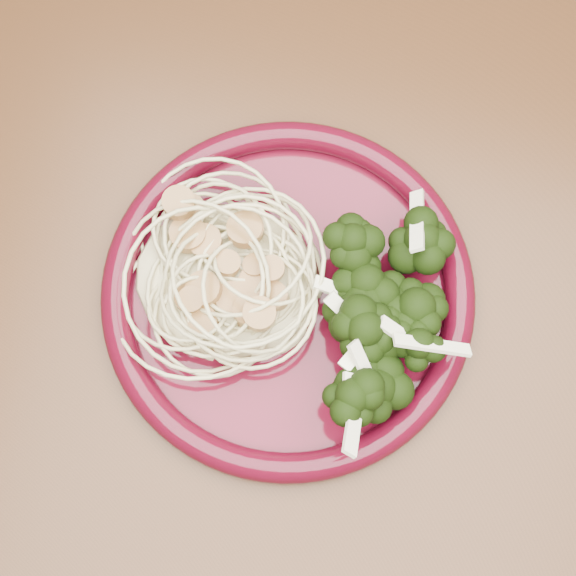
% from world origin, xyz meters
% --- Properties ---
extents(dining_table, '(1.20, 0.80, 0.75)m').
position_xyz_m(dining_table, '(0.00, 0.00, 0.65)').
color(dining_table, '#472814').
rests_on(dining_table, ground).
extents(dinner_plate, '(0.24, 0.24, 0.02)m').
position_xyz_m(dinner_plate, '(0.06, 0.05, 0.76)').
color(dinner_plate, '#470817').
rests_on(dinner_plate, dining_table).
extents(spaghetti_pile, '(0.12, 0.11, 0.03)m').
position_xyz_m(spaghetti_pile, '(0.02, 0.05, 0.77)').
color(spaghetti_pile, beige).
rests_on(spaghetti_pile, dinner_plate).
extents(scallop_cluster, '(0.11, 0.11, 0.04)m').
position_xyz_m(scallop_cluster, '(0.02, 0.05, 0.80)').
color(scallop_cluster, '#AD8045').
rests_on(scallop_cluster, spaghetti_pile).
extents(broccoli_pile, '(0.08, 0.14, 0.05)m').
position_xyz_m(broccoli_pile, '(0.11, 0.05, 0.78)').
color(broccoli_pile, black).
rests_on(broccoli_pile, dinner_plate).
extents(onion_garnish, '(0.06, 0.09, 0.04)m').
position_xyz_m(onion_garnish, '(0.11, 0.05, 0.81)').
color(onion_garnish, white).
rests_on(onion_garnish, broccoli_pile).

